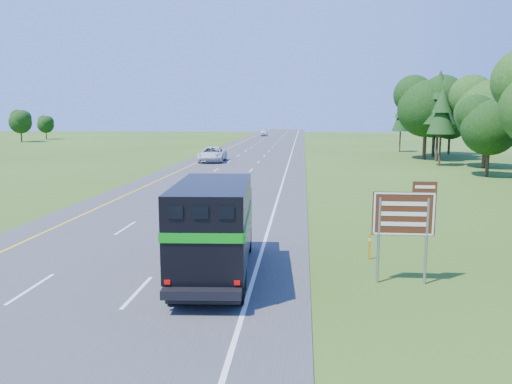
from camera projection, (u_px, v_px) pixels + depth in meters
ground at (54, 315)px, 14.59m from camera, size 300.00×300.00×0.00m
road at (246, 160)px, 63.76m from camera, size 15.00×260.00×0.04m
lane_markings at (246, 160)px, 63.76m from camera, size 11.15×260.00×0.01m
horse_truck at (215, 225)px, 17.80m from camera, size 2.94×7.96×3.46m
white_suv at (212, 154)px, 61.00m from camera, size 3.30×6.66×1.82m
far_car at (264, 133)px, 132.74m from camera, size 2.17×4.83×1.61m
exit_sign at (405, 218)px, 17.00m from camera, size 2.11×0.11×3.58m
delineator at (370, 246)px, 20.11m from camera, size 0.09×0.05×1.06m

